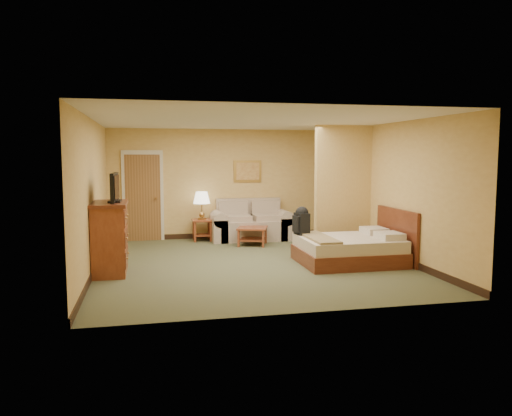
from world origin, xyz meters
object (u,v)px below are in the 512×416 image
object	(u,v)px
loveseat	(251,226)
dresser	(110,237)
bed	(352,249)
coffee_table	(252,232)

from	to	relation	value
loveseat	dresser	size ratio (longest dim) A/B	1.57
bed	loveseat	bearing A→B (deg)	113.65
loveseat	dresser	world-z (taller)	dresser
loveseat	coffee_table	distance (m)	0.76
coffee_table	dresser	xyz separation A→B (m)	(-2.88, -2.07, 0.32)
loveseat	bed	distance (m)	3.24
bed	coffee_table	bearing A→B (deg)	122.67
dresser	bed	distance (m)	4.32
bed	dresser	bearing A→B (deg)	178.11
loveseat	coffee_table	size ratio (longest dim) A/B	2.37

